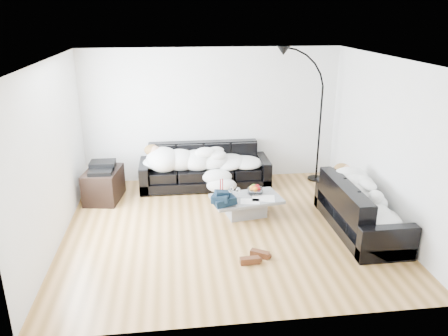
{
  "coord_description": "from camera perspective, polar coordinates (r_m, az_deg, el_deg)",
  "views": [
    {
      "loc": [
        -0.79,
        -6.12,
        3.24
      ],
      "look_at": [
        0.0,
        0.3,
        0.9
      ],
      "focal_mm": 35.0,
      "sensor_mm": 36.0,
      "label": 1
    }
  ],
  "objects": [
    {
      "name": "av_cabinet",
      "position": [
        8.16,
        -15.44,
        -2.12
      ],
      "size": [
        0.69,
        0.9,
        0.57
      ],
      "primitive_type": "cube",
      "rotation": [
        0.0,
        0.0,
        -0.16
      ],
      "color": "black",
      "rests_on": "ground"
    },
    {
      "name": "ground",
      "position": [
        6.97,
        0.3,
        -7.81
      ],
      "size": [
        5.0,
        5.0,
        0.0
      ],
      "primitive_type": "plane",
      "color": "olive",
      "rests_on": "ground"
    },
    {
      "name": "newspaper_a",
      "position": [
        7.22,
        5.17,
        -3.93
      ],
      "size": [
        0.42,
        0.35,
        0.01
      ],
      "primitive_type": "cube",
      "rotation": [
        0.0,
        0.0,
        -0.2
      ],
      "color": "silver",
      "rests_on": "coffee_table"
    },
    {
      "name": "sleeper_right",
      "position": [
        6.96,
        17.71,
        -3.19
      ],
      "size": [
        0.7,
        1.66,
        0.41
      ],
      "primitive_type": null,
      "rotation": [
        0.0,
        0.0,
        1.57
      ],
      "color": "white",
      "rests_on": "sofa_right"
    },
    {
      "name": "ceiling",
      "position": [
        6.21,
        0.35,
        13.96
      ],
      "size": [
        5.0,
        5.0,
        0.0
      ],
      "primitive_type": "plane",
      "color": "white",
      "rests_on": "ground"
    },
    {
      "name": "wine_glass_c",
      "position": [
        7.16,
        1.84,
        -3.27
      ],
      "size": [
        0.08,
        0.08,
        0.19
      ],
      "primitive_type": "cylinder",
      "rotation": [
        0.0,
        0.0,
        0.04
      ],
      "color": "white",
      "rests_on": "coffee_table"
    },
    {
      "name": "candle_right",
      "position": [
        7.39,
        -0.18,
        -2.3
      ],
      "size": [
        0.05,
        0.05,
        0.24
      ],
      "primitive_type": "cylinder",
      "rotation": [
        0.0,
        0.0,
        0.25
      ],
      "color": "maroon",
      "rests_on": "coffee_table"
    },
    {
      "name": "navy_jacket",
      "position": [
        6.89,
        -0.19,
        -3.56
      ],
      "size": [
        0.38,
        0.32,
        0.18
      ],
      "primitive_type": null,
      "rotation": [
        0.0,
        0.0,
        -0.07
      ],
      "color": "black",
      "rests_on": "coffee_table"
    },
    {
      "name": "fruit_bowl",
      "position": [
        7.37,
        4.11,
        -2.78
      ],
      "size": [
        0.28,
        0.28,
        0.16
      ],
      "primitive_type": "cylinder",
      "rotation": [
        0.0,
        0.0,
        0.1
      ],
      "color": "white",
      "rests_on": "coffee_table"
    },
    {
      "name": "floor_lamp",
      "position": [
        8.75,
        12.43,
        5.66
      ],
      "size": [
        0.91,
        0.65,
        2.32
      ],
      "primitive_type": null,
      "rotation": [
        0.0,
        0.0,
        0.41
      ],
      "color": "black",
      "rests_on": "ground"
    },
    {
      "name": "shoes",
      "position": [
        6.13,
        4.01,
        -11.53
      ],
      "size": [
        0.49,
        0.39,
        0.1
      ],
      "primitive_type": null,
      "rotation": [
        0.0,
        0.0,
        -0.16
      ],
      "color": "#472311",
      "rests_on": "ground"
    },
    {
      "name": "candle_left",
      "position": [
        7.32,
        -0.48,
        -2.43
      ],
      "size": [
        0.06,
        0.06,
        0.26
      ],
      "primitive_type": "cylinder",
      "rotation": [
        0.0,
        0.0,
        0.25
      ],
      "color": "maroon",
      "rests_on": "coffee_table"
    },
    {
      "name": "coffee_table",
      "position": [
        7.3,
        2.91,
        -5.05
      ],
      "size": [
        1.23,
        0.85,
        0.33
      ],
      "primitive_type": "cube",
      "rotation": [
        0.0,
        0.0,
        0.18
      ],
      "color": "#939699",
      "rests_on": "ground"
    },
    {
      "name": "wall_back",
      "position": [
        8.63,
        -1.59,
        6.89
      ],
      "size": [
        5.0,
        0.02,
        2.6
      ],
      "primitive_type": "cube",
      "color": "silver",
      "rests_on": "ground"
    },
    {
      "name": "sofa_back",
      "position": [
        8.43,
        -2.53,
        0.2
      ],
      "size": [
        2.48,
        0.86,
        0.81
      ],
      "primitive_type": "cube",
      "color": "black",
      "rests_on": "ground"
    },
    {
      "name": "wall_right",
      "position": [
        7.22,
        20.45,
        3.01
      ],
      "size": [
        0.02,
        4.5,
        2.6
      ],
      "primitive_type": "cube",
      "color": "silver",
      "rests_on": "ground"
    },
    {
      "name": "wine_glass_b",
      "position": [
        7.17,
        0.68,
        -3.35
      ],
      "size": [
        0.08,
        0.08,
        0.17
      ],
      "primitive_type": "cylinder",
      "rotation": [
        0.0,
        0.0,
        0.23
      ],
      "color": "white",
      "rests_on": "coffee_table"
    },
    {
      "name": "sofa_right",
      "position": [
        7.05,
        17.51,
        -4.91
      ],
      "size": [
        0.83,
        1.94,
        0.79
      ],
      "primitive_type": "cube",
      "rotation": [
        0.0,
        0.0,
        1.57
      ],
      "color": "black",
      "rests_on": "ground"
    },
    {
      "name": "wall_left",
      "position": [
        6.65,
        -21.59,
        1.48
      ],
      "size": [
        0.02,
        4.5,
        2.6
      ],
      "primitive_type": "cube",
      "color": "silver",
      "rests_on": "ground"
    },
    {
      "name": "teal_cushion",
      "position": [
        7.41,
        15.5,
        -0.74
      ],
      "size": [
        0.42,
        0.38,
        0.2
      ],
      "primitive_type": "ellipsoid",
      "rotation": [
        0.0,
        0.0,
        0.24
      ],
      "color": "#0B4F3B",
      "rests_on": "sofa_right"
    },
    {
      "name": "wine_glass_a",
      "position": [
        7.29,
        1.07,
        -2.99
      ],
      "size": [
        0.07,
        0.07,
        0.16
      ],
      "primitive_type": "cylinder",
      "rotation": [
        0.0,
        0.0,
        0.05
      ],
      "color": "white",
      "rests_on": "coffee_table"
    },
    {
      "name": "stereo",
      "position": [
        8.04,
        -15.66,
        0.18
      ],
      "size": [
        0.45,
        0.35,
        0.13
      ],
      "primitive_type": "cube",
      "rotation": [
        0.0,
        0.0,
        -0.02
      ],
      "color": "black",
      "rests_on": "av_cabinet"
    },
    {
      "name": "sleeper_back",
      "position": [
        8.31,
        -2.53,
        1.54
      ],
      "size": [
        2.1,
        0.72,
        0.42
      ],
      "primitive_type": null,
      "color": "white",
      "rests_on": "sofa_back"
    },
    {
      "name": "newspaper_b",
      "position": [
        7.08,
        3.42,
        -4.36
      ],
      "size": [
        0.34,
        0.26,
        0.01
      ],
      "primitive_type": "cube",
      "rotation": [
        0.0,
        0.0,
        -0.15
      ],
      "color": "silver",
      "rests_on": "coffee_table"
    }
  ]
}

